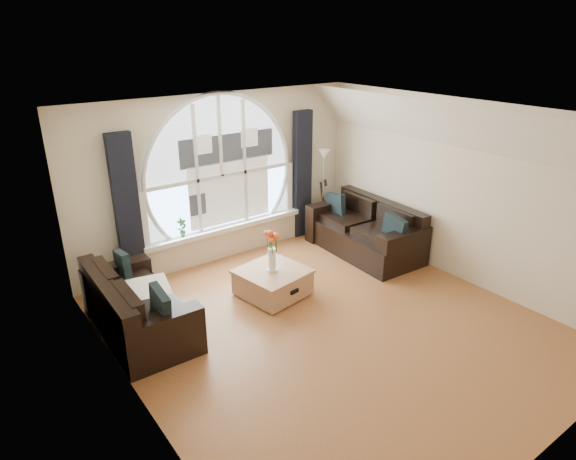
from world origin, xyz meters
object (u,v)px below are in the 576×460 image
(sofa_left, at_px, (139,304))
(guitar, at_px, (321,206))
(vase_flowers, at_px, (272,246))
(floor_lamp, at_px, (323,193))
(sofa_right, at_px, (364,231))
(potted_plant, at_px, (182,228))
(coffee_chest, at_px, (273,281))

(sofa_left, relative_size, guitar, 1.74)
(vase_flowers, relative_size, floor_lamp, 0.44)
(sofa_left, distance_m, sofa_right, 3.98)
(sofa_right, relative_size, floor_lamp, 1.24)
(sofa_left, relative_size, floor_lamp, 1.15)
(guitar, relative_size, potted_plant, 3.47)
(floor_lamp, relative_size, potted_plant, 5.23)
(sofa_left, relative_size, sofa_right, 0.93)
(sofa_left, height_order, floor_lamp, floor_lamp)
(floor_lamp, distance_m, potted_plant, 2.74)
(sofa_left, relative_size, coffee_chest, 2.08)
(sofa_left, height_order, guitar, guitar)
(vase_flowers, height_order, floor_lamp, floor_lamp)
(sofa_left, distance_m, vase_flowers, 1.93)
(floor_lamp, bearing_deg, sofa_left, -164.25)
(coffee_chest, xyz_separation_m, vase_flowers, (-0.01, -0.01, 0.57))
(coffee_chest, height_order, floor_lamp, floor_lamp)
(sofa_right, height_order, potted_plant, potted_plant)
(sofa_left, bearing_deg, vase_flowers, -6.24)
(guitar, bearing_deg, sofa_right, -97.87)
(guitar, height_order, potted_plant, guitar)
(vase_flowers, xyz_separation_m, potted_plant, (-0.63, 1.56, -0.08))
(sofa_left, xyz_separation_m, potted_plant, (1.24, 1.32, 0.30))
(coffee_chest, bearing_deg, sofa_left, 163.44)
(coffee_chest, height_order, vase_flowers, vase_flowers)
(sofa_right, relative_size, coffee_chest, 2.23)
(potted_plant, bearing_deg, coffee_chest, -67.44)
(sofa_left, distance_m, guitar, 4.15)
(sofa_right, relative_size, vase_flowers, 2.83)
(coffee_chest, relative_size, guitar, 0.84)
(coffee_chest, xyz_separation_m, floor_lamp, (2.08, 1.35, 0.58))
(vase_flowers, bearing_deg, sofa_left, 172.58)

